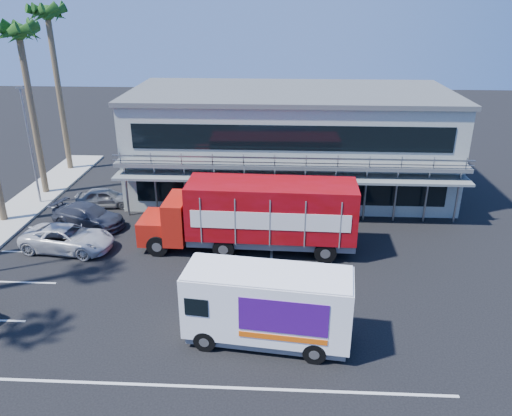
{
  "coord_description": "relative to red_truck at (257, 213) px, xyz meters",
  "views": [
    {
      "loc": [
        2.42,
        -20.22,
        13.22
      ],
      "look_at": [
        1.07,
        5.59,
        2.3
      ],
      "focal_mm": 35.0,
      "sensor_mm": 36.0,
      "label": 1
    }
  ],
  "objects": [
    {
      "name": "parked_car_c",
      "position": [
        -10.63,
        -0.63,
        -1.5
      ],
      "size": [
        5.41,
        3.01,
        1.43
      ],
      "primitive_type": "imported",
      "rotation": [
        0.0,
        0.0,
        1.44
      ],
      "color": "silver",
      "rests_on": "ground"
    },
    {
      "name": "palm_f",
      "position": [
        -16.23,
        13.47,
        9.25
      ],
      "size": [
        2.8,
        2.8,
        13.25
      ],
      "color": "brown",
      "rests_on": "ground"
    },
    {
      "name": "ground",
      "position": [
        -1.13,
        -5.03,
        -2.22
      ],
      "size": [
        120.0,
        120.0,
        0.0
      ],
      "primitive_type": "plane",
      "color": "black",
      "rests_on": "ground"
    },
    {
      "name": "parked_car_d",
      "position": [
        -10.63,
        2.57,
        -1.52
      ],
      "size": [
        5.17,
        3.41,
        1.39
      ],
      "primitive_type": "imported",
      "rotation": [
        0.0,
        0.0,
        1.24
      ],
      "color": "#2D313C",
      "rests_on": "ground"
    },
    {
      "name": "white_van",
      "position": [
        0.86,
        -8.21,
        -0.48
      ],
      "size": [
        6.94,
        3.09,
        3.28
      ],
      "rotation": [
        0.0,
        0.0,
        -0.12
      ],
      "color": "white",
      "rests_on": "ground"
    },
    {
      "name": "palm_e",
      "position": [
        -15.83,
        7.97,
        8.36
      ],
      "size": [
        2.8,
        2.8,
        12.25
      ],
      "color": "brown",
      "rests_on": "ground"
    },
    {
      "name": "parked_car_e",
      "position": [
        -10.63,
        5.77,
        -1.56
      ],
      "size": [
        4.05,
        2.05,
        1.32
      ],
      "primitive_type": "imported",
      "rotation": [
        0.0,
        0.0,
        1.7
      ],
      "color": "slate",
      "rests_on": "ground"
    },
    {
      "name": "light_pole_far",
      "position": [
        -15.33,
        5.97,
        2.29
      ],
      "size": [
        0.5,
        0.25,
        8.09
      ],
      "color": "gray",
      "rests_on": "ground"
    },
    {
      "name": "building",
      "position": [
        1.87,
        9.91,
        1.44
      ],
      "size": [
        22.4,
        12.0,
        7.3
      ],
      "color": "gray",
      "rests_on": "ground"
    },
    {
      "name": "red_truck",
      "position": [
        0.0,
        0.0,
        0.0
      ],
      "size": [
        12.03,
        3.21,
        4.02
      ],
      "rotation": [
        0.0,
        0.0,
        -0.03
      ],
      "color": "#B3180E",
      "rests_on": "ground"
    }
  ]
}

